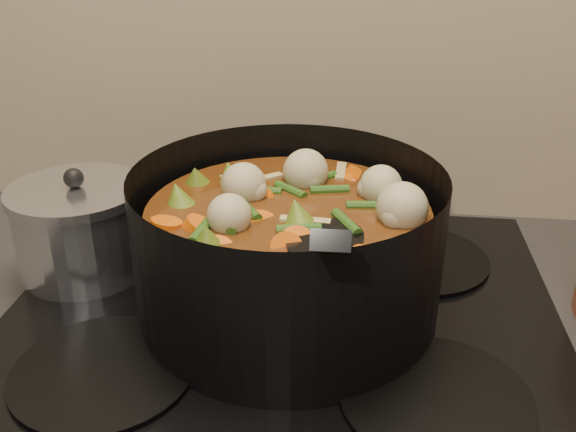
# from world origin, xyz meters

# --- Properties ---
(stovetop) EXTENTS (0.62, 0.54, 0.03)m
(stovetop) POSITION_xyz_m (0.00, 1.93, 0.92)
(stovetop) COLOR black
(stovetop) RESTS_ON counter
(stockpot) EXTENTS (0.38, 0.47, 0.24)m
(stockpot) POSITION_xyz_m (0.01, 1.93, 1.01)
(stockpot) COLOR black
(stockpot) RESTS_ON stovetop
(saucepan) EXTENTS (0.16, 0.16, 0.13)m
(saucepan) POSITION_xyz_m (-0.26, 1.99, 0.99)
(saucepan) COLOR silver
(saucepan) RESTS_ON stovetop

